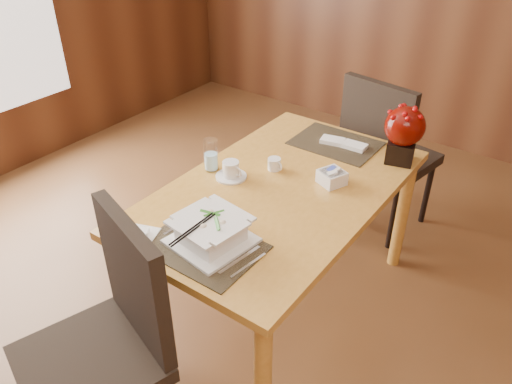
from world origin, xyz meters
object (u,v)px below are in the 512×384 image
Objects in this scene: water_glass at (211,155)px; sugar_caddy at (332,177)px; far_chair at (383,149)px; soup_setting at (211,232)px; bread_plate at (135,237)px; dining_table at (280,204)px; coffee_cup at (231,171)px; berry_decor at (404,131)px; near_chair at (110,333)px; creamer_jug at (274,164)px.

water_glass is 1.50× the size of sugar_caddy.
far_chair is at bearing 93.72° from sugar_caddy.
soup_setting reaches higher than bread_plate.
coffee_cup is (-0.24, -0.06, 0.13)m from dining_table.
berry_decor is at bearing 58.05° from dining_table.
dining_table is at bearing -121.95° from berry_decor.
near_chair reaches higher than water_glass.
dining_table is 4.60× the size of soup_setting.
berry_decor is at bearing 63.45° from bread_plate.
creamer_jug is 0.28× the size of berry_decor.
far_chair reaches higher than water_glass.
coffee_cup is 0.23m from creamer_jug.
creamer_jug is at bearing -136.67° from berry_decor.
water_glass is at bearing -156.89° from sugar_caddy.
dining_table is at bearing -135.85° from sugar_caddy.
water_glass is 1.02× the size of bread_plate.
sugar_caddy is (0.30, 0.05, 0.00)m from creamer_jug.
coffee_cup reaches higher than bread_plate.
water_glass is at bearing 99.86° from bread_plate.
sugar_caddy reaches higher than dining_table.
water_glass is at bearing 73.80° from far_chair.
soup_setting is at bearing -62.92° from creamer_jug.
near_chair is at bearing 93.36° from far_chair.
far_chair reaches higher than creamer_jug.
coffee_cup is 0.15× the size of far_chair.
near_chair is (0.02, -1.10, -0.20)m from creamer_jug.
bread_plate is at bearing -80.14° from water_glass.
coffee_cup is at bearing -1.59° from water_glass.
dining_table is at bearing 14.77° from coffee_cup.
far_chair is at bearing 89.30° from creamer_jug.
creamer_jug is 0.52× the size of bread_plate.
coffee_cup is 1.38× the size of sugar_caddy.
sugar_caddy is 0.11× the size of near_chair.
near_chair is at bearing -95.05° from soup_setting.
dining_table is at bearing -30.63° from creamer_jug.
far_chair is (-0.23, 0.38, -0.33)m from berry_decor.
bread_plate is 0.16× the size of far_chair.
bread_plate is at bearing 136.24° from near_chair.
water_glass is 0.99m from near_chair.
creamer_jug is at bearing 56.19° from coffee_cup.
water_glass is at bearing -139.00° from berry_decor.
creamer_jug is 0.08× the size of far_chair.
dining_table is 9.09× the size of water_glass.
coffee_cup reaches higher than dining_table.
soup_setting is 0.59m from water_glass.
sugar_caddy is 0.68× the size of bread_plate.
near_chair reaches higher than sugar_caddy.
bread_plate is (-0.44, -0.84, -0.03)m from sugar_caddy.
creamer_jug is (0.25, 0.18, -0.05)m from water_glass.
far_chair is at bearing 69.88° from coffee_cup.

